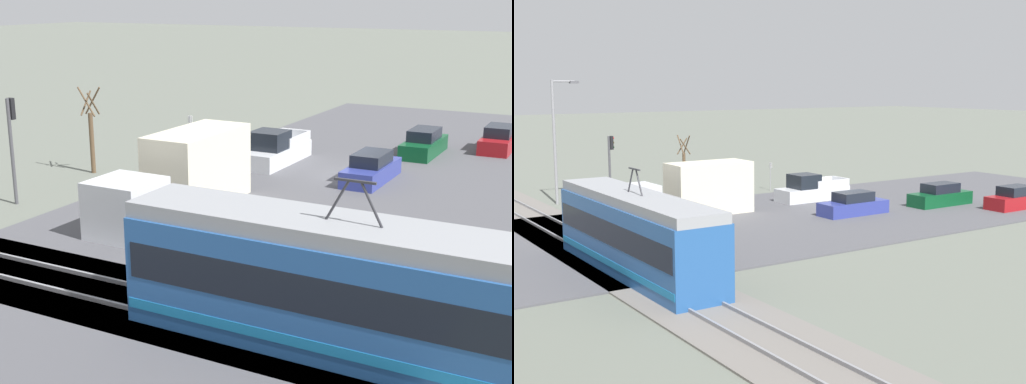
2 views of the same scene
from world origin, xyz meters
The scene contains 12 objects.
ground_plane centered at (0.00, 0.00, 0.00)m, with size 320.00×320.00×0.00m, color #60665B.
road_surface centered at (0.00, 0.00, 0.04)m, with size 18.13×48.31×0.08m.
rail_bed centered at (0.00, 17.62, 0.05)m, with size 62.28×4.40×0.22m.
light_rail_tram centered at (-6.89, 17.62, 1.80)m, with size 12.58×2.56×4.67m.
box_truck centered at (4.06, 8.99, 1.61)m, with size 2.50×9.09×3.33m.
pickup_truck centered at (4.52, -0.92, 0.81)m, with size 1.98×5.44×1.92m.
sedan_car_0 centered at (-1.52, 0.31, 0.69)m, with size 1.72×4.70×1.47m.
sedan_car_1 centered at (-5.91, -10.26, 0.70)m, with size 1.72×4.41×1.51m.
sedan_car_2 centered at (-2.23, -6.98, 0.71)m, with size 1.71×4.75×1.53m.
traffic_light_pole centered at (11.40, 11.46, 3.13)m, with size 0.28×0.47×4.79m.
street_tree centered at (12.20, 5.32, 2.08)m, with size 1.09×0.90×4.57m.
no_parking_sign centered at (10.42, -1.40, 1.36)m, with size 0.32×0.08×2.22m.
Camera 1 is at (-12.70, 33.83, 9.17)m, focal length 50.00 mm.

